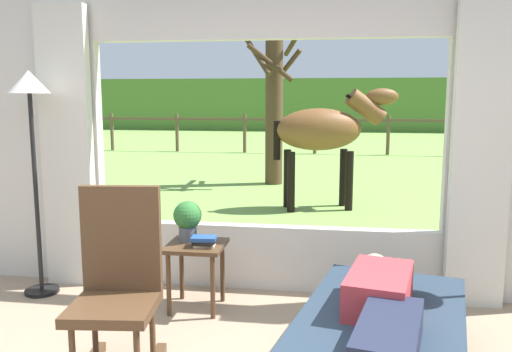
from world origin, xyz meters
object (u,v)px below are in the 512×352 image
Objects in this scene: potted_plant at (187,219)px; pasture_tree at (275,95)px; side_table at (196,256)px; book_stack at (204,241)px; recliner_sofa at (379,352)px; floor_lamp_left at (31,115)px; horse at (324,130)px; reclining_person at (382,304)px; rocking_chair at (118,284)px.

pasture_tree reaches higher than potted_plant.
book_stack reaches higher than side_table.
book_stack reaches higher than recliner_sofa.
pasture_tree is (-0.07, 5.82, 1.22)m from side_table.
book_stack is 5.99m from pasture_tree.
floor_lamp_left is (-1.30, 0.06, 0.79)m from potted_plant.
pasture_tree is (-0.96, 2.04, 0.49)m from horse.
reclining_person is 3.09m from floor_lamp_left.
reclining_person is 1.53m from rocking_chair.
potted_plant is (-1.40, 1.06, 0.18)m from reclining_person.
horse reaches higher than potted_plant.
pasture_tree is at bearing 82.46° from rocking_chair.
rocking_chair is at bearing -166.84° from recliner_sofa.
horse reaches higher than recliner_sofa.
potted_plant is at bearing 76.46° from rocking_chair.
rocking_chair reaches higher than side_table.
floor_lamp_left reaches higher than book_stack.
side_table is at bearing -28.13° from horse.
side_table is at bearing 154.74° from reclining_person.
rocking_chair is 4.93m from horse.
reclining_person is 1.77m from potted_plant.
reclining_person is 2.75× the size of side_table.
horse is (0.96, 3.72, 0.45)m from potted_plant.
rocking_chair reaches higher than potted_plant.
rocking_chair is 1.07m from potted_plant.
floor_lamp_left is 5.85m from pasture_tree.
potted_plant is 3.87m from horse.
recliner_sofa is 1.64m from side_table.
book_stack is (0.08, -0.06, 0.14)m from side_table.
potted_plant is 0.10× the size of pasture_tree.
pasture_tree is (1.31, 5.70, 0.15)m from floor_lamp_left.
rocking_chair reaches higher than book_stack.
floor_lamp_left is (-1.17, 1.11, 0.95)m from rocking_chair.
rocking_chair is 1.02m from side_table.
side_table is 0.29m from potted_plant.
rocking_chair is 0.61× the size of floor_lamp_left.
pasture_tree is at bearing -169.86° from horse.
recliner_sofa is 7.07m from pasture_tree.
potted_plant reaches higher than book_stack.
potted_plant reaches higher than reclining_person.
rocking_chair is 2.15× the size of side_table.
pasture_tree is (-0.16, 5.89, 1.08)m from book_stack.
rocking_chair is (-1.53, -0.03, 0.33)m from recliner_sofa.
pasture_tree reaches higher than reclining_person.
horse reaches higher than reclining_person.
reclining_person is at bearing -7.03° from rocking_chair.
horse is (0.88, 3.78, 0.73)m from side_table.
rocking_chair reaches higher than reclining_person.
rocking_chair is at bearing -168.67° from reclining_person.
recliner_sofa is 1.57m from book_stack.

